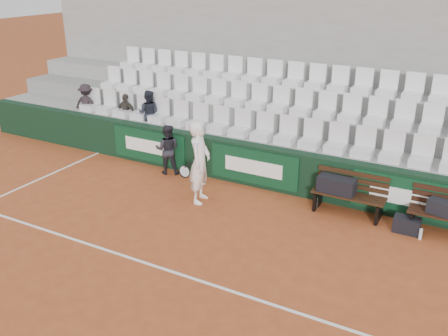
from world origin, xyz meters
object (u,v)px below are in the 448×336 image
at_px(water_bottle_near, 316,203).
at_px(ball_kid, 167,149).
at_px(bench_left, 348,204).
at_px(water_bottle_far, 420,234).
at_px(spectator_a, 85,89).
at_px(sports_bag_left, 337,185).
at_px(sports_bag_ground, 407,225).
at_px(tennis_player, 200,162).
at_px(bench_right, 448,226).
at_px(spectator_c, 148,97).
at_px(spectator_b, 125,97).
at_px(sports_bag_right, 444,208).

height_order(water_bottle_near, ball_kid, ball_kid).
distance_m(bench_left, water_bottle_far, 1.57).
bearing_deg(water_bottle_near, spectator_a, 171.87).
distance_m(sports_bag_left, water_bottle_near, 0.62).
height_order(bench_left, sports_bag_ground, bench_left).
bearing_deg(tennis_player, spectator_a, 159.19).
bearing_deg(bench_right, tennis_player, -169.30).
bearing_deg(sports_bag_ground, spectator_c, 170.67).
xyz_separation_m(bench_left, spectator_a, (-7.98, 0.94, 1.36)).
bearing_deg(water_bottle_far, spectator_c, 169.70).
relative_size(sports_bag_ground, spectator_b, 0.47).
height_order(sports_bag_right, water_bottle_far, sports_bag_right).
bearing_deg(spectator_c, sports_bag_right, 157.12).
bearing_deg(spectator_b, spectator_a, -0.12).
relative_size(sports_bag_left, sports_bag_ground, 1.54).
bearing_deg(sports_bag_right, spectator_b, 173.30).
height_order(bench_right, spectator_a, spectator_a).
bearing_deg(sports_bag_ground, sports_bag_right, 15.75).
xyz_separation_m(sports_bag_left, sports_bag_right, (2.09, -0.01, -0.03)).
bearing_deg(sports_bag_ground, spectator_b, 171.59).
height_order(sports_bag_right, spectator_c, spectator_c).
relative_size(sports_bag_ground, spectator_a, 0.42).
relative_size(sports_bag_right, spectator_c, 0.47).
height_order(sports_bag_ground, spectator_c, spectator_c).
bearing_deg(spectator_c, sports_bag_left, 154.51).
bearing_deg(bench_right, spectator_a, 174.59).
height_order(bench_right, sports_bag_left, sports_bag_left).
bearing_deg(bench_left, spectator_c, 170.71).
bearing_deg(sports_bag_ground, ball_kid, 177.50).
height_order(sports_bag_right, spectator_a, spectator_a).
relative_size(sports_bag_ground, tennis_player, 0.27).
bearing_deg(bench_left, water_bottle_far, -14.03).
xyz_separation_m(bench_right, sports_bag_right, (-0.12, -0.04, 0.36)).
distance_m(bench_right, water_bottle_near, 2.60).
height_order(bench_right, sports_bag_right, sports_bag_right).
distance_m(bench_left, ball_kid, 4.59).
relative_size(bench_left, spectator_b, 1.42).
bearing_deg(bench_right, water_bottle_near, -177.63).
relative_size(bench_left, bench_right, 1.00).
distance_m(sports_bag_ground, spectator_a, 9.40).
relative_size(ball_kid, spectator_a, 1.07).
bearing_deg(tennis_player, sports_bag_ground, 9.71).
relative_size(sports_bag_left, water_bottle_far, 3.42).
xyz_separation_m(sports_bag_left, water_bottle_far, (1.78, -0.35, -0.50)).
xyz_separation_m(bench_left, ball_kid, (-4.57, 0.05, 0.41)).
bearing_deg(ball_kid, water_bottle_near, 153.51).
bearing_deg(spectator_a, spectator_c, 167.89).
relative_size(bench_right, spectator_c, 1.20).
height_order(water_bottle_far, spectator_c, spectator_c).
xyz_separation_m(tennis_player, ball_kid, (-1.53, 0.98, -0.29)).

